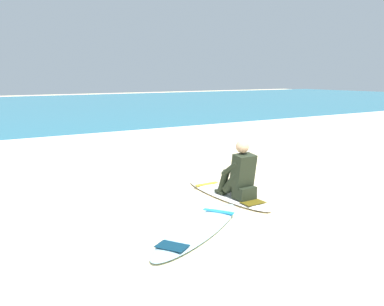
# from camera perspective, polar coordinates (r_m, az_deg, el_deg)

# --- Properties ---
(ground_plane) EXTENTS (80.00, 80.00, 0.00)m
(ground_plane) POSITION_cam_1_polar(r_m,az_deg,el_deg) (6.76, 9.34, -7.08)
(ground_plane) COLOR beige
(sea) EXTENTS (80.00, 28.00, 0.10)m
(sea) POSITION_cam_1_polar(r_m,az_deg,el_deg) (27.14, -23.33, 5.56)
(sea) COLOR teal
(sea) RESTS_ON ground
(breaking_foam) EXTENTS (80.00, 0.90, 0.11)m
(breaking_foam) POSITION_cam_1_polar(r_m,az_deg,el_deg) (13.87, -13.94, 2.08)
(breaking_foam) COLOR white
(breaking_foam) RESTS_ON ground
(surfboard_main) EXTENTS (0.55, 2.21, 0.08)m
(surfboard_main) POSITION_cam_1_polar(r_m,az_deg,el_deg) (7.20, 4.72, -5.57)
(surfboard_main) COLOR white
(surfboard_main) RESTS_ON ground
(surfer_seated) EXTENTS (0.38, 0.71, 0.95)m
(surfer_seated) POSITION_cam_1_polar(r_m,az_deg,el_deg) (6.82, 6.51, -3.05)
(surfer_seated) COLOR black
(surfer_seated) RESTS_ON surfboard_main
(surfboard_spare_near) EXTENTS (2.27, 1.66, 0.08)m
(surfboard_spare_near) POSITION_cam_1_polar(r_m,az_deg,el_deg) (5.64, 0.99, -10.21)
(surfboard_spare_near) COLOR #9ED1E5
(surfboard_spare_near) RESTS_ON ground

